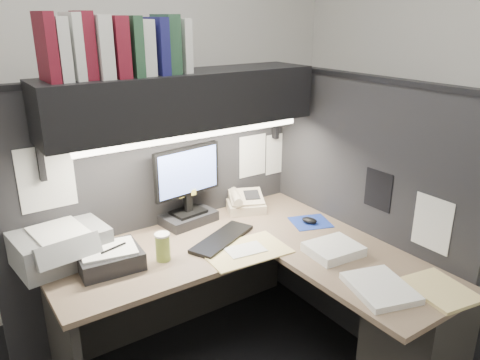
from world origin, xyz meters
The scene contains 21 objects.
wall_back centered at (0.00, 1.50, 1.35)m, with size 3.50×0.04×2.70m, color silver.
wall_right centered at (1.75, 0.00, 1.35)m, with size 0.04×3.00×2.70m, color silver.
partition_back centered at (0.03, 0.93, 0.80)m, with size 1.90×0.06×1.60m, color black.
partition_right centered at (0.98, 0.18, 0.80)m, with size 0.06×1.50×1.60m, color black.
desk centered at (0.43, 0.00, 0.44)m, with size 1.70×1.53×0.73m.
overhead_shelf centered at (0.12, 0.75, 1.50)m, with size 1.55×0.34×0.30m, color black.
task_light_tube centered at (0.12, 0.61, 1.33)m, with size 0.04×0.04×1.32m, color white.
monitor centered at (0.17, 0.82, 0.92)m, with size 0.45×0.24×0.48m.
keyboard centered at (0.20, 0.50, 0.74)m, with size 0.45×0.15×0.02m, color black.
mousepad centered at (0.78, 0.40, 0.73)m, with size 0.23×0.21×0.00m, color navy.
mouse centered at (0.77, 0.39, 0.75)m, with size 0.06×0.10×0.04m, color black.
telephone centered at (0.57, 0.80, 0.78)m, with size 0.24×0.25×0.10m, color beige.
coffee_cup centered at (-0.17, 0.49, 0.80)m, with size 0.07×0.07×0.14m, color #B4C54E.
printer centered at (-0.61, 0.79, 0.82)m, with size 0.44×0.38×0.18m, color gray.
notebook_stack centered at (-0.42, 0.57, 0.78)m, with size 0.31×0.26×0.09m, color black.
open_folder centered at (0.24, 0.32, 0.73)m, with size 0.45×0.30×0.01m, color #E2CB7F.
paper_stack_a centered at (0.62, 0.03, 0.76)m, with size 0.27×0.23×0.05m, color white.
paper_stack_b centered at (0.54, -0.35, 0.75)m, with size 0.25×0.31×0.03m, color white.
manila_stack centered at (0.76, -0.50, 0.74)m, with size 0.24×0.31×0.02m, color #E2CB7F.
binder_row centered at (-0.23, 0.75, 1.79)m, with size 0.72×0.26×0.31m.
pinned_papers centered at (0.42, 0.56, 1.05)m, with size 1.76×1.31×0.51m.
Camera 1 is at (-1.05, -1.52, 1.94)m, focal length 35.00 mm.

